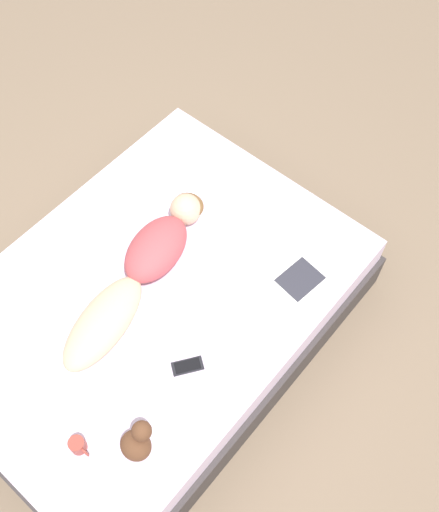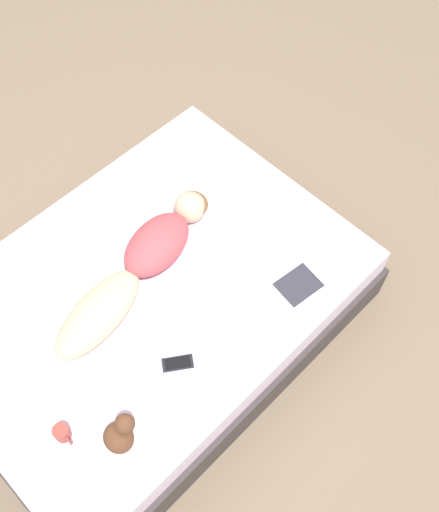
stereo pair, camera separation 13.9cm
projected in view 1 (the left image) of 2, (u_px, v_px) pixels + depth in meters
The scene contains 7 objects.
ground_plane at pixel (157, 329), 3.65m from camera, with size 12.00×12.00×0.00m, color #7A6651.
bed at pixel (153, 312), 3.44m from camera, with size 1.68×2.29×0.48m.
person at pixel (141, 270), 3.21m from camera, with size 0.45×1.24×0.19m.
open_magazine at pixel (283, 264), 3.32m from camera, with size 0.60×0.39×0.01m.
coffee_mug at pixel (78, 445), 2.77m from camera, with size 0.11×0.08×0.09m.
cell_phone at pixel (188, 366), 3.01m from camera, with size 0.15×0.17×0.01m.
plush_toy at pixel (137, 442), 2.74m from camera, with size 0.15×0.17×0.21m.
Camera 1 is at (1.27, -0.90, 3.35)m, focal length 42.00 mm.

